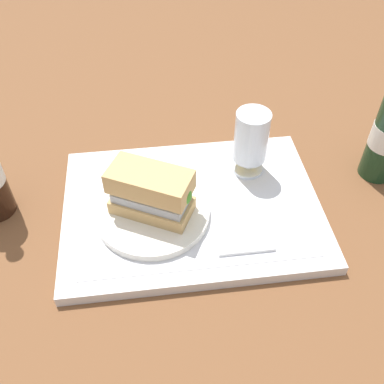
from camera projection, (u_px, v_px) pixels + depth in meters
ground_plane at (192, 212)px, 0.78m from camera, size 3.00×3.00×0.00m
tray at (192, 208)px, 0.77m from camera, size 0.44×0.32×0.02m
placemat at (192, 204)px, 0.76m from camera, size 0.38×0.27×0.00m
plate at (153, 213)px, 0.74m from camera, size 0.19×0.19×0.01m
sandwich at (153, 192)px, 0.70m from camera, size 0.14×0.12×0.08m
beer_glass at (251, 140)px, 0.77m from camera, size 0.06×0.06×0.12m
napkin_folded at (243, 235)px, 0.71m from camera, size 0.09×0.07×0.01m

